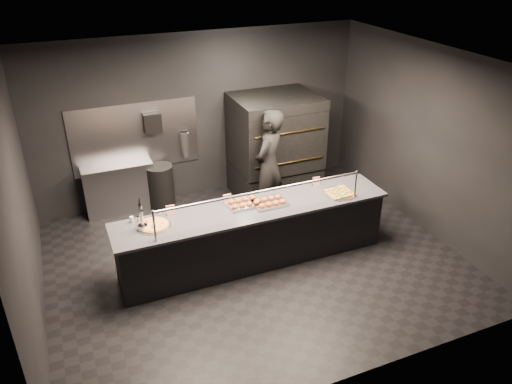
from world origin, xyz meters
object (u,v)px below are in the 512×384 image
(pizza_oven, at_px, (275,146))
(fire_extinguisher, at_px, (185,144))
(round_pizza, at_px, (153,225))
(worker, at_px, (269,166))
(square_pizza, at_px, (340,193))
(slider_tray_b, at_px, (270,202))
(prep_shelf, at_px, (120,189))
(towel_dispenser, at_px, (152,123))
(slider_tray_a, at_px, (244,203))
(service_counter, at_px, (254,235))
(trash_bin, at_px, (160,186))
(beer_tap, at_px, (142,221))

(pizza_oven, distance_m, fire_extinguisher, 1.63)
(round_pizza, distance_m, worker, 2.45)
(square_pizza, xyz_separation_m, worker, (-0.62, 1.25, 0.04))
(slider_tray_b, bearing_deg, prep_shelf, 129.08)
(slider_tray_b, bearing_deg, towel_dispenser, 116.19)
(fire_extinguisher, relative_size, round_pizza, 1.05)
(square_pizza, bearing_deg, slider_tray_a, 170.21)
(towel_dispenser, bearing_deg, service_counter, -69.37)
(prep_shelf, distance_m, trash_bin, 0.71)
(pizza_oven, xyz_separation_m, fire_extinguisher, (-1.55, 0.50, 0.09))
(service_counter, relative_size, towel_dispenser, 11.71)
(towel_dispenser, relative_size, square_pizza, 0.72)
(service_counter, xyz_separation_m, fire_extinguisher, (-0.35, 2.40, 0.60))
(pizza_oven, bearing_deg, trash_bin, 171.33)
(prep_shelf, distance_m, towel_dispenser, 1.31)
(fire_extinguisher, distance_m, round_pizza, 2.58)
(slider_tray_a, bearing_deg, towel_dispenser, 109.65)
(prep_shelf, bearing_deg, beer_tap, -90.00)
(pizza_oven, xyz_separation_m, beer_tap, (-2.80, -1.87, 0.10))
(square_pizza, relative_size, trash_bin, 0.61)
(slider_tray_b, bearing_deg, service_counter, -174.05)
(service_counter, height_order, round_pizza, service_counter)
(pizza_oven, bearing_deg, beer_tap, -146.27)
(slider_tray_a, distance_m, trash_bin, 2.29)
(service_counter, bearing_deg, prep_shelf, 124.59)
(square_pizza, bearing_deg, fire_extinguisher, 124.44)
(fire_extinguisher, xyz_separation_m, slider_tray_b, (0.61, -2.37, -0.11))
(fire_extinguisher, bearing_deg, towel_dispenser, -178.96)
(pizza_oven, bearing_deg, fire_extinguisher, 162.11)
(beer_tap, distance_m, round_pizza, 0.20)
(slider_tray_b, bearing_deg, beer_tap, 179.90)
(towel_dispenser, xyz_separation_m, round_pizza, (-0.55, -2.32, -0.61))
(pizza_oven, height_order, round_pizza, pizza_oven)
(pizza_oven, relative_size, worker, 0.98)
(pizza_oven, bearing_deg, towel_dispenser, 166.86)
(towel_dispenser, relative_size, round_pizza, 0.73)
(towel_dispenser, distance_m, fire_extinguisher, 0.74)
(beer_tap, bearing_deg, prep_shelf, 90.00)
(pizza_oven, xyz_separation_m, worker, (-0.45, -0.75, 0.01))
(towel_dispenser, xyz_separation_m, slider_tray_b, (1.16, -2.36, -0.60))
(pizza_oven, height_order, square_pizza, pizza_oven)
(fire_extinguisher, bearing_deg, pizza_oven, -17.89)
(slider_tray_b, relative_size, square_pizza, 1.02)
(fire_extinguisher, bearing_deg, beer_tap, -117.81)
(round_pizza, xyz_separation_m, worker, (2.20, 1.08, 0.04))
(worker, bearing_deg, slider_tray_a, 9.14)
(pizza_oven, xyz_separation_m, slider_tray_b, (-0.94, -1.87, -0.02))
(round_pizza, bearing_deg, slider_tray_a, 3.51)
(pizza_oven, distance_m, prep_shelf, 2.88)
(service_counter, distance_m, prep_shelf, 2.82)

